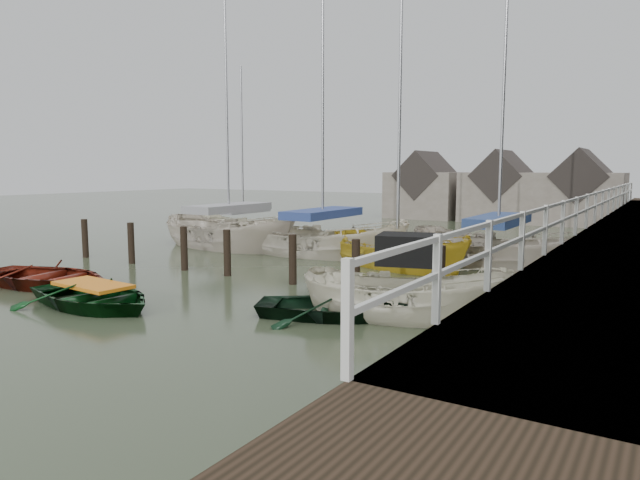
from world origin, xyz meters
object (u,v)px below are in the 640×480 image
Objects in this scene: sailboat_c at (397,266)px; sailboat_d at (497,264)px; rowboat_dkgreen at (336,317)px; sailboat_b at (323,253)px; sailboat_e at (244,234)px; rowboat_green at (94,307)px; sailboat_a at (229,246)px; motorboat at (404,315)px; rowboat_red at (47,286)px.

sailboat_d reaches higher than sailboat_c.
rowboat_dkgreen is 0.32× the size of sailboat_b.
rowboat_dkgreen is 0.29× the size of sailboat_d.
rowboat_green is at bearing -151.33° from sailboat_e.
sailboat_b is at bearing -78.32° from sailboat_a.
sailboat_a is at bearing 110.22° from sailboat_d.
sailboat_e is (-6.55, 3.28, 0.00)m from sailboat_b.
sailboat_e is (-2.22, 3.57, 0.01)m from sailboat_a.
sailboat_c is 0.80× the size of sailboat_d.
sailboat_d reaches higher than sailboat_a.
sailboat_a is at bearing 27.79° from rowboat_dkgreen.
motorboat is 9.36m from sailboat_b.
motorboat is at bearing -133.85° from sailboat_c.
rowboat_red reaches higher than rowboat_green.
sailboat_b is (0.23, 9.77, 0.06)m from rowboat_green.
rowboat_green is 0.39× the size of sailboat_c.
sailboat_c is 1.07× the size of sailboat_e.
sailboat_e is at bearing 4.88° from rowboat_red.
sailboat_a is (-4.11, 9.48, 0.06)m from rowboat_green.
sailboat_b reaches higher than rowboat_green.
motorboat reaches higher than rowboat_red.
sailboat_b is 6.29m from sailboat_d.
motorboat is at bearing -140.55° from sailboat_b.
sailboat_e is at bearing 88.19° from sailboat_c.
sailboat_a is 1.17× the size of sailboat_c.
sailboat_e is at bearing 60.24° from sailboat_b.
sailboat_d reaches higher than motorboat.
sailboat_a is 7.76m from sailboat_c.
sailboat_c is at bearing 136.41° from sailboat_d.
sailboat_c is at bearing -49.50° from rowboat_red.
rowboat_red is 3.26m from rowboat_green.
rowboat_red is 12.63m from sailboat_e.
sailboat_c reaches higher than rowboat_red.
rowboat_dkgreen is at bearing -62.58° from rowboat_green.
motorboat is 6.75m from sailboat_c.
rowboat_green is 10.34m from sailboat_a.
sailboat_d is 1.34× the size of sailboat_e.
motorboat is 0.43× the size of sailboat_a.
sailboat_c is 10.77m from sailboat_e.
motorboat is 7.92m from sailboat_d.
rowboat_red is 8.50m from rowboat_dkgreen.
motorboat is 0.40× the size of sailboat_d.
sailboat_d is 12.95m from sailboat_e.
sailboat_d reaches higher than sailboat_e.
sailboat_a is 10.62m from sailboat_d.
motorboat is 0.53× the size of sailboat_e.
motorboat reaches higher than rowboat_green.
rowboat_red reaches higher than rowboat_dkgreen.
motorboat is at bearing -113.85° from sailboat_a.
sailboat_d reaches higher than rowboat_dkgreen.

